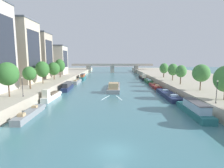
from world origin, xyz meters
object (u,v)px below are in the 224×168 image
at_px(bridge_far, 112,67).
at_px(tree_left_far, 53,69).
at_px(moored_boat_left_midway, 29,113).
at_px(moored_boat_right_far, 168,95).
at_px(tree_left_nearest, 59,66).
at_px(tree_right_by_lamp, 163,68).
at_px(barge_midriver, 114,87).
at_px(moored_boat_right_midway, 154,86).
at_px(tree_left_end_of_row, 7,74).
at_px(lamppost_left_bank, 22,86).
at_px(moored_boat_right_lone, 142,77).
at_px(tree_left_second, 42,69).
at_px(moored_boat_right_downstream, 194,109).
at_px(moored_boat_left_second, 82,77).
at_px(moored_boat_left_end, 50,96).
at_px(tree_right_nearest, 200,73).
at_px(tree_right_far, 180,71).
at_px(tree_left_past_mid, 29,74).
at_px(lamppost_right_bank, 216,91).
at_px(moored_boat_left_near, 67,87).
at_px(moored_boat_left_lone, 76,82).
at_px(tree_right_midway, 172,70).
at_px(moored_boat_right_end, 148,81).

bearing_deg(bridge_far, tree_left_far, -109.68).
xyz_separation_m(moored_boat_left_midway, moored_boat_right_far, (30.64, 16.82, 0.00)).
bearing_deg(tree_left_nearest, tree_right_by_lamp, -0.07).
height_order(barge_midriver, moored_boat_right_midway, barge_midriver).
xyz_separation_m(tree_left_end_of_row, lamppost_left_bank, (2.77, 0.30, -2.58)).
bearing_deg(moored_boat_left_midway, moored_boat_right_lone, 62.68).
bearing_deg(moored_boat_left_midway, tree_left_second, 106.01).
distance_m(moored_boat_right_downstream, tree_left_far, 53.26).
distance_m(moored_boat_left_midway, moored_boat_left_second, 59.16).
relative_size(moored_boat_left_end, moored_boat_left_second, 0.91).
distance_m(tree_left_end_of_row, tree_right_nearest, 45.39).
xyz_separation_m(moored_boat_right_midway, tree_right_by_lamp, (6.70, 12.69, 5.76)).
bearing_deg(moored_boat_right_far, tree_right_by_lamp, 76.80).
height_order(tree_right_far, lamppost_left_bank, tree_right_far).
bearing_deg(tree_left_far, barge_midriver, -21.79).
xyz_separation_m(moored_boat_right_lone, tree_left_past_mid, (-37.83, -43.56, 5.67)).
bearing_deg(lamppost_right_bank, barge_midriver, 123.05).
height_order(barge_midriver, tree_left_past_mid, tree_left_past_mid).
bearing_deg(moored_boat_right_far, tree_right_far, 51.88).
bearing_deg(moored_boat_left_near, moored_boat_left_lone, 89.73).
relative_size(moored_boat_left_end, tree_right_nearest, 1.63).
bearing_deg(tree_right_by_lamp, tree_left_past_mid, -146.31).
relative_size(moored_boat_left_midway, tree_right_nearest, 1.69).
bearing_deg(tree_left_end_of_row, barge_midriver, 44.68).
relative_size(moored_boat_left_end, tree_right_midway, 1.76).
height_order(moored_boat_left_end, moored_boat_right_downstream, moored_boat_left_end).
bearing_deg(moored_boat_right_midway, barge_midriver, -163.23).
xyz_separation_m(barge_midriver, moored_boat_left_midway, (-15.75, -28.46, -0.36)).
relative_size(tree_left_second, lamppost_right_bank, 1.70).
bearing_deg(moored_boat_left_lone, moored_boat_right_far, -41.84).
bearing_deg(tree_right_far, moored_boat_right_midway, 125.18).
xyz_separation_m(moored_boat_left_midway, moored_boat_right_midway, (30.70, 32.96, -0.05)).
distance_m(moored_boat_left_near, bridge_far, 74.56).
bearing_deg(lamppost_left_bank, moored_boat_left_midway, -55.96).
bearing_deg(moored_boat_right_downstream, moored_boat_right_lone, 89.74).
relative_size(tree_left_end_of_row, tree_right_far, 1.22).
relative_size(moored_boat_right_far, moored_boat_right_end, 1.45).
height_order(moored_boat_right_midway, tree_right_nearest, tree_right_nearest).
xyz_separation_m(moored_boat_left_near, tree_left_end_of_row, (-6.90, -22.50, 6.23)).
bearing_deg(moored_boat_right_lone, moored_boat_left_end, -124.52).
bearing_deg(tree_right_by_lamp, tree_left_nearest, 179.93).
relative_size(tree_left_end_of_row, lamppost_right_bank, 1.73).
relative_size(tree_right_by_lamp, lamppost_right_bank, 1.43).
relative_size(moored_boat_left_midway, tree_right_midway, 1.82).
bearing_deg(moored_boat_right_midway, moored_boat_left_lone, 159.79).
height_order(lamppost_left_bank, lamppost_right_bank, lamppost_right_bank).
height_order(moored_boat_left_second, tree_right_by_lamp, tree_right_by_lamp).
bearing_deg(tree_right_far, moored_boat_left_lone, 151.68).
xyz_separation_m(tree_right_by_lamp, bridge_far, (-22.16, 55.70, -2.13)).
bearing_deg(moored_boat_right_end, tree_right_far, -75.77).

